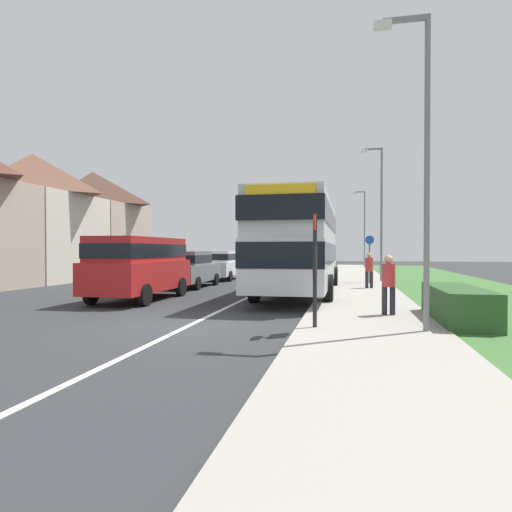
{
  "coord_description": "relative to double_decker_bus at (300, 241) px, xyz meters",
  "views": [
    {
      "loc": [
        3.7,
        -9.94,
        1.82
      ],
      "look_at": [
        0.73,
        4.34,
        1.6
      ],
      "focal_mm": 31.05,
      "sensor_mm": 36.0,
      "label": 1
    }
  ],
  "objects": [
    {
      "name": "lane_marking_centre",
      "position": [
        -1.83,
        0.11,
        -2.14
      ],
      "size": [
        0.14,
        60.0,
        0.01
      ],
      "primitive_type": "cube",
      "color": "silver",
      "rests_on": "ground_plane"
    },
    {
      "name": "roadside_hedge",
      "position": [
        4.47,
        -6.39,
        -1.69
      ],
      "size": [
        1.1,
        3.5,
        0.9
      ],
      "primitive_type": "cube",
      "color": "#2D5128",
      "rests_on": "ground_plane"
    },
    {
      "name": "double_decker_bus",
      "position": [
        0.0,
        0.0,
        0.0
      ],
      "size": [
        2.8,
        11.27,
        3.7
      ],
      "color": "#BCBCC1",
      "rests_on": "ground_plane"
    },
    {
      "name": "street_lamp_near",
      "position": [
        3.36,
        -8.13,
        1.72
      ],
      "size": [
        1.14,
        0.2,
        6.66
      ],
      "color": "slate",
      "rests_on": "ground_plane"
    },
    {
      "name": "house_terrace_far_side",
      "position": [
        -15.83,
        4.38,
        1.51
      ],
      "size": [
        6.29,
        18.15,
        7.3
      ],
      "color": "tan",
      "rests_on": "ground_plane"
    },
    {
      "name": "grass_verge_seaward",
      "position": [
        6.67,
        -1.89,
        -2.1
      ],
      "size": [
        6.0,
        68.0,
        0.08
      ],
      "primitive_type": "cube",
      "color": "#3D6B33",
      "rests_on": "ground_plane"
    },
    {
      "name": "cycle_route_sign",
      "position": [
        2.95,
        5.22,
        -0.72
      ],
      "size": [
        0.44,
        0.08,
        2.52
      ],
      "color": "slate",
      "rests_on": "ground_plane"
    },
    {
      "name": "parked_car_grey",
      "position": [
        -5.56,
        2.23,
        -1.2
      ],
      "size": [
        1.89,
        4.52,
        1.73
      ],
      "color": "slate",
      "rests_on": "ground_plane"
    },
    {
      "name": "street_lamp_far",
      "position": [
        3.3,
        25.38,
        2.07
      ],
      "size": [
        1.14,
        0.2,
        7.33
      ],
      "color": "slate",
      "rests_on": "ground_plane"
    },
    {
      "name": "parked_car_white",
      "position": [
        -5.56,
        7.57,
        -1.2
      ],
      "size": [
        1.95,
        4.21,
        1.73
      ],
      "color": "silver",
      "rests_on": "ground_plane"
    },
    {
      "name": "bus_stop_sign",
      "position": [
        1.17,
        -8.13,
        -0.6
      ],
      "size": [
        0.09,
        0.52,
        2.6
      ],
      "color": "black",
      "rests_on": "ground_plane"
    },
    {
      "name": "pavement_near_side",
      "position": [
        2.37,
        -1.89,
        -2.08
      ],
      "size": [
        3.2,
        68.0,
        0.12
      ],
      "primitive_type": "cube",
      "color": "#9E998E",
      "rests_on": "ground_plane"
    },
    {
      "name": "ground_plane",
      "position": [
        -1.83,
        -7.89,
        -2.14
      ],
      "size": [
        120.0,
        120.0,
        0.0
      ],
      "primitive_type": "plane",
      "color": "#2D3033"
    },
    {
      "name": "parked_van_red",
      "position": [
        -5.43,
        -3.19,
        -0.81
      ],
      "size": [
        2.11,
        5.02,
        2.24
      ],
      "color": "#B21E1E",
      "rests_on": "ground_plane"
    },
    {
      "name": "pedestrian_walking_away",
      "position": [
        2.79,
        2.19,
        -1.17
      ],
      "size": [
        0.34,
        0.34,
        1.67
      ],
      "color": "#23232D",
      "rests_on": "ground_plane"
    },
    {
      "name": "street_lamp_mid",
      "position": [
        3.53,
        6.77,
        2.03
      ],
      "size": [
        1.14,
        0.2,
        7.26
      ],
      "color": "slate",
      "rests_on": "ground_plane"
    },
    {
      "name": "pedestrian_at_stop",
      "position": [
        2.91,
        -5.93,
        -1.17
      ],
      "size": [
        0.34,
        0.34,
        1.67
      ],
      "color": "#23232D",
      "rests_on": "ground_plane"
    }
  ]
}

